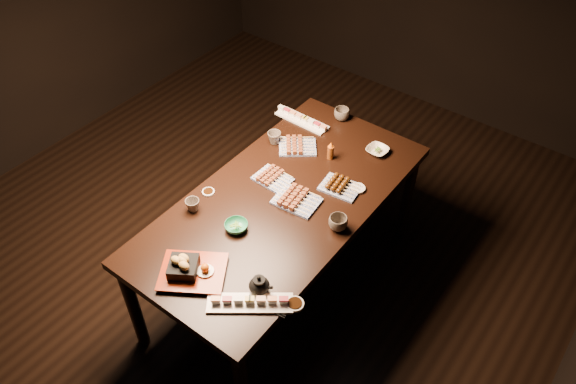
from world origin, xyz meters
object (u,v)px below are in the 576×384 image
Objects in this scene: tempura_tray at (192,267)px; teapot at (259,284)px; sushi_platter_near at (250,301)px; yakitori_plate_right at (297,198)px; edamame_bowl_green at (236,226)px; edamame_bowl_cream at (377,151)px; yakitori_plate_left at (298,145)px; teacup_near_left at (193,205)px; teacup_far_right at (342,114)px; condiment_bottle at (331,150)px; sushi_platter_far at (302,118)px; teacup_mid_right at (338,223)px; yakitori_plate_center at (273,177)px; teacup_far_left at (274,138)px; dining_table at (283,244)px.

teapot is at bearing -12.29° from tempura_tray.
yakitori_plate_right is (-0.23, 0.67, 0.01)m from sushi_platter_near.
edamame_bowl_cream is (0.27, 0.99, -0.00)m from edamame_bowl_green.
yakitori_plate_left is at bearing 99.65° from teapot.
teacup_far_right reaches higher than teacup_near_left.
condiment_bottle reaches higher than teacup_far_right.
yakitori_plate_left is 0.71× the size of tempura_tray.
teapot is at bearing -17.50° from teacup_near_left.
teacup_near_left is (-0.64, 0.28, 0.01)m from sushi_platter_near.
teacup_near_left reaches higher than yakitori_plate_right.
sushi_platter_far is 3.12× the size of teapot.
teacup_near_left is 0.79m from teacup_mid_right.
yakitori_plate_center is at bearing 106.48° from teapot.
yakitori_plate_center is 0.78m from teapot.
teacup_far_left is at bearing 158.30° from yakitori_plate_left.
condiment_bottle reaches higher than edamame_bowl_cream.
teapot reaches higher than teacup_far_right.
edamame_bowl_cream is at bearing 56.87° from sushi_platter_near.
teapot is at bearing -101.35° from yakitori_plate_left.
teacup_mid_right is 0.96m from teacup_far_right.
edamame_bowl_cream is at bearing 60.32° from yakitori_plate_center.
edamame_bowl_cream is at bearing 28.47° from teacup_far_left.
yakitori_plate_center is at bearing 136.62° from dining_table.
dining_table is at bearing -46.76° from teacup_far_left.
edamame_bowl_green is 0.97× the size of edamame_bowl_cream.
teacup_mid_right reaches higher than sushi_platter_near.
edamame_bowl_green reaches higher than dining_table.
teacup_far_left reaches higher than teacup_near_left.
edamame_bowl_cream is 1.37m from tempura_tray.
sushi_platter_far is at bearing -137.79° from teacup_far_right.
yakitori_plate_center is 0.42m from edamame_bowl_green.
edamame_bowl_cream is at bearing -176.94° from sushi_platter_far.
teacup_mid_right is 1.20× the size of teacup_far_left.
tempura_tray is (0.17, -1.09, 0.03)m from yakitori_plate_left.
yakitori_plate_right is 0.65m from edamame_bowl_cream.
sushi_platter_near is 0.65m from teacup_mid_right.
sushi_platter_near is at bearing -72.91° from teacup_far_right.
teacup_mid_right is (0.36, 0.01, 0.41)m from dining_table.
sushi_platter_far is at bearing 79.32° from sushi_platter_near.
sushi_platter_far is at bearing 150.94° from condiment_bottle.
sushi_platter_far is at bearing 90.10° from teacup_near_left.
dining_table is at bearing 100.28° from teapot.
sushi_platter_near is 1.20m from teacup_far_left.
teacup_near_left is (-0.28, -0.04, 0.02)m from edamame_bowl_green.
tempura_tray is at bearing -176.48° from teapot.
sushi_platter_near is at bearing -95.39° from teacup_mid_right.
yakitori_plate_left is at bearing 105.68° from dining_table.
sushi_platter_far is 0.59m from yakitori_plate_center.
teacup_near_left is 0.66m from teapot.
teacup_near_left is 0.78× the size of teacup_mid_right.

